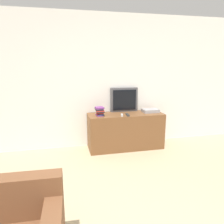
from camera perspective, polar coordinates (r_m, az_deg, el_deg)
wall_back at (r=4.32m, az=-7.60°, el=7.73°), size 9.00×0.06×2.60m
tv_stand at (r=4.35m, az=3.54°, el=-4.93°), size 1.46×0.52×0.70m
television at (r=4.42m, az=3.15°, el=3.24°), size 0.55×0.09×0.48m
book_stack at (r=4.09m, az=-3.23°, el=0.25°), size 0.17×0.24×0.16m
remote_on_stand at (r=4.12m, az=4.08°, el=-0.72°), size 0.06×0.19×0.02m
remote_secondary at (r=4.10m, az=2.62°, el=-0.79°), size 0.07×0.17×0.02m
set_top_box at (r=4.45m, az=9.99°, el=0.36°), size 0.32×0.22×0.06m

